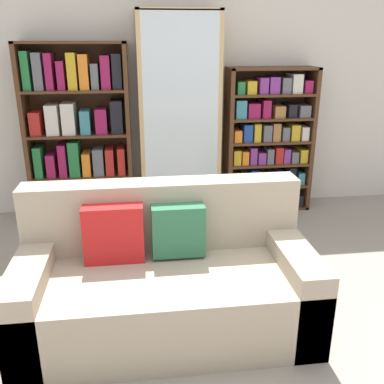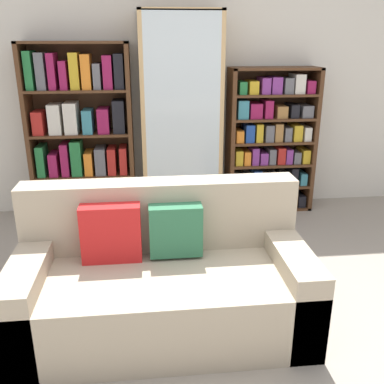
{
  "view_description": "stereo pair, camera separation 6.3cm",
  "coord_description": "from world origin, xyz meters",
  "px_view_note": "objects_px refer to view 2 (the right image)",
  "views": [
    {
      "loc": [
        -0.59,
        -1.84,
        1.71
      ],
      "look_at": [
        -0.18,
        1.35,
        0.55
      ],
      "focal_mm": 40.0,
      "sensor_mm": 36.0,
      "label": 1
    },
    {
      "loc": [
        -0.53,
        -1.84,
        1.71
      ],
      "look_at": [
        -0.18,
        1.35,
        0.55
      ],
      "focal_mm": 40.0,
      "sensor_mm": 36.0,
      "label": 2
    }
  ],
  "objects_px": {
    "bookshelf_right": "(270,142)",
    "display_cabinet": "(181,119)",
    "couch": "(163,282)",
    "wine_bottle": "(246,243)",
    "bookshelf_left": "(82,136)"
  },
  "relations": [
    {
      "from": "bookshelf_right",
      "to": "bookshelf_left",
      "type": "bearing_deg",
      "value": -180.0
    },
    {
      "from": "display_cabinet",
      "to": "bookshelf_right",
      "type": "xyz_separation_m",
      "value": [
        0.92,
        0.02,
        -0.25
      ]
    },
    {
      "from": "display_cabinet",
      "to": "wine_bottle",
      "type": "bearing_deg",
      "value": -68.1
    },
    {
      "from": "couch",
      "to": "display_cabinet",
      "type": "distance_m",
      "value": 2.0
    },
    {
      "from": "couch",
      "to": "bookshelf_right",
      "type": "distance_m",
      "value": 2.27
    },
    {
      "from": "couch",
      "to": "bookshelf_right",
      "type": "bearing_deg",
      "value": 57.62
    },
    {
      "from": "wine_bottle",
      "to": "bookshelf_right",
      "type": "bearing_deg",
      "value": 66.37
    },
    {
      "from": "bookshelf_right",
      "to": "display_cabinet",
      "type": "bearing_deg",
      "value": -178.99
    },
    {
      "from": "couch",
      "to": "wine_bottle",
      "type": "relative_size",
      "value": 5.14
    },
    {
      "from": "display_cabinet",
      "to": "wine_bottle",
      "type": "relative_size",
      "value": 5.8
    },
    {
      "from": "couch",
      "to": "display_cabinet",
      "type": "relative_size",
      "value": 0.89
    },
    {
      "from": "bookshelf_left",
      "to": "display_cabinet",
      "type": "xyz_separation_m",
      "value": [
        0.97,
        -0.02,
        0.14
      ]
    },
    {
      "from": "couch",
      "to": "bookshelf_left",
      "type": "xyz_separation_m",
      "value": [
        -0.69,
        1.89,
        0.52
      ]
    },
    {
      "from": "bookshelf_left",
      "to": "display_cabinet",
      "type": "relative_size",
      "value": 0.86
    },
    {
      "from": "bookshelf_left",
      "to": "display_cabinet",
      "type": "bearing_deg",
      "value": -0.95
    }
  ]
}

